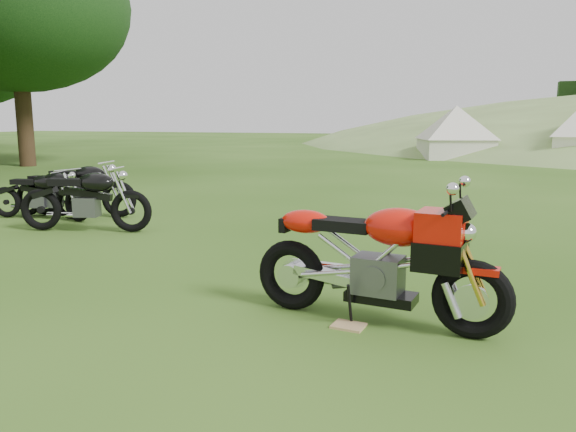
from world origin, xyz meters
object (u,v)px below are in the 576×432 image
(vintage_moto_a, at_px, (85,197))
(vintage_moto_b, at_px, (37,193))
(sport_motorcycle, at_px, (376,250))
(vintage_moto_d, at_px, (51,192))
(plywood_board, at_px, (349,326))
(tent_left, at_px, (456,130))
(vintage_moto_c, at_px, (81,187))

(vintage_moto_a, bearing_deg, vintage_moto_b, 143.00)
(sport_motorcycle, xyz_separation_m, vintage_moto_d, (-6.15, 3.06, -0.16))
(plywood_board, relative_size, vintage_moto_a, 0.13)
(plywood_board, distance_m, tent_left, 21.01)
(sport_motorcycle, height_order, vintage_moto_d, sport_motorcycle)
(vintage_moto_c, bearing_deg, tent_left, 62.34)
(vintage_moto_c, relative_size, tent_left, 0.71)
(sport_motorcycle, distance_m, vintage_moto_d, 6.87)
(vintage_moto_b, relative_size, vintage_moto_c, 0.85)
(plywood_board, distance_m, vintage_moto_d, 6.81)
(vintage_moto_a, bearing_deg, tent_left, 62.91)
(vintage_moto_a, relative_size, vintage_moto_c, 1.01)
(plywood_board, bearing_deg, sport_motorcycle, 46.80)
(vintage_moto_a, xyz_separation_m, tent_left, (4.23, 18.44, 0.68))
(vintage_moto_b, distance_m, vintage_moto_c, 0.70)
(sport_motorcycle, bearing_deg, vintage_moto_b, 161.26)
(vintage_moto_c, distance_m, vintage_moto_d, 0.48)
(sport_motorcycle, relative_size, vintage_moto_b, 1.25)
(sport_motorcycle, height_order, tent_left, tent_left)
(vintage_moto_c, xyz_separation_m, tent_left, (5.21, 17.37, 0.68))
(vintage_moto_b, bearing_deg, vintage_moto_a, -34.37)
(vintage_moto_c, xyz_separation_m, vintage_moto_d, (-0.31, -0.36, -0.05))
(plywood_board, xyz_separation_m, vintage_moto_b, (-6.19, 3.17, 0.43))
(vintage_moto_b, bearing_deg, tent_left, 60.58)
(vintage_moto_b, height_order, vintage_moto_d, vintage_moto_d)
(vintage_moto_d, bearing_deg, vintage_moto_b, -151.89)
(plywood_board, bearing_deg, vintage_moto_b, 152.91)
(plywood_board, height_order, vintage_moto_d, vintage_moto_d)
(tent_left, bearing_deg, vintage_moto_a, -120.75)
(sport_motorcycle, relative_size, vintage_moto_a, 1.05)
(vintage_moto_a, bearing_deg, sport_motorcycle, -39.92)
(sport_motorcycle, height_order, vintage_moto_c, sport_motorcycle)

